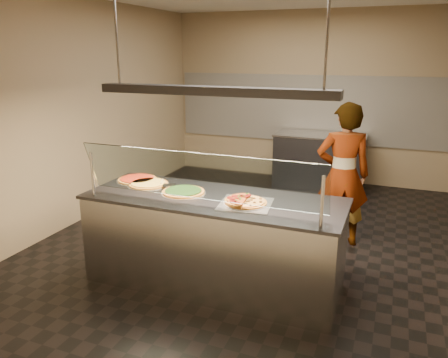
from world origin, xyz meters
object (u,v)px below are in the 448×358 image
at_px(prep_table, 319,161).
at_px(worker, 343,175).
at_px(sneeze_guard, 198,177).
at_px(half_pizza_pepperoni, 236,199).
at_px(serving_counter, 214,241).
at_px(pizza_spinach, 184,192).
at_px(pizza_spatula, 165,183).
at_px(perforated_tray, 246,203).
at_px(heat_lamp_housing, 213,91).
at_px(pizza_tomato, 138,179).
at_px(pizza_cheese, 149,184).
at_px(half_pizza_sausage, 255,203).

distance_m(prep_table, worker, 2.42).
bearing_deg(sneeze_guard, half_pizza_pepperoni, 44.82).
height_order(serving_counter, pizza_spinach, pizza_spinach).
bearing_deg(pizza_spinach, pizza_spatula, 152.22).
distance_m(half_pizza_pepperoni, pizza_spinach, 0.60).
height_order(perforated_tray, pizza_spatula, pizza_spatula).
bearing_deg(serving_counter, prep_table, 83.97).
distance_m(serving_counter, heat_lamp_housing, 1.48).
distance_m(pizza_tomato, heat_lamp_housing, 1.44).
xyz_separation_m(perforated_tray, pizza_cheese, (-1.16, 0.20, 0.01)).
height_order(half_pizza_sausage, heat_lamp_housing, heat_lamp_housing).
height_order(sneeze_guard, prep_table, sneeze_guard).
bearing_deg(serving_counter, half_pizza_pepperoni, -16.83).
height_order(pizza_spinach, pizza_spatula, pizza_spatula).
relative_size(half_pizza_pepperoni, prep_table, 0.27).
distance_m(serving_counter, worker, 1.86).
bearing_deg(half_pizza_sausage, prep_table, 90.80).
xyz_separation_m(half_pizza_sausage, heat_lamp_housing, (-0.45, 0.08, 0.99)).
relative_size(prep_table, worker, 0.87).
xyz_separation_m(half_pizza_pepperoni, pizza_spinach, (-0.59, 0.08, -0.02)).
height_order(pizza_tomato, worker, worker).
relative_size(half_pizza_pepperoni, worker, 0.24).
relative_size(sneeze_guard, half_pizza_pepperoni, 5.62).
distance_m(pizza_spatula, worker, 2.14).
bearing_deg(perforated_tray, sneeze_guard, -143.66).
bearing_deg(half_pizza_sausage, perforated_tray, -179.83).
distance_m(sneeze_guard, half_pizza_sausage, 0.59).
height_order(pizza_cheese, worker, worker).
distance_m(half_pizza_sausage, pizza_spinach, 0.78).
height_order(worker, heat_lamp_housing, heat_lamp_housing).
bearing_deg(pizza_tomato, worker, 31.53).
height_order(half_pizza_pepperoni, pizza_cheese, half_pizza_pepperoni).
xyz_separation_m(pizza_cheese, prep_table, (1.20, 3.65, -0.48)).
bearing_deg(prep_table, pizza_tomato, -111.51).
xyz_separation_m(half_pizza_sausage, pizza_spatula, (-1.08, 0.24, 0.00)).
bearing_deg(half_pizza_pepperoni, sneeze_guard, -135.18).
height_order(pizza_spatula, heat_lamp_housing, heat_lamp_housing).
height_order(half_pizza_sausage, worker, worker).
distance_m(pizza_tomato, worker, 2.41).
relative_size(pizza_spatula, worker, 0.14).
bearing_deg(prep_table, perforated_tray, -90.59).
height_order(pizza_spatula, worker, worker).
xyz_separation_m(sneeze_guard, pizza_cheese, (-0.80, 0.46, -0.28)).
bearing_deg(half_pizza_pepperoni, pizza_spinach, 172.00).
relative_size(perforated_tray, half_pizza_pepperoni, 1.28).
distance_m(half_pizza_pepperoni, worker, 1.75).
relative_size(pizza_tomato, heat_lamp_housing, 0.20).
xyz_separation_m(sneeze_guard, heat_lamp_housing, (0.00, 0.34, 0.72)).
height_order(pizza_tomato, heat_lamp_housing, heat_lamp_housing).
relative_size(perforated_tray, prep_table, 0.35).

